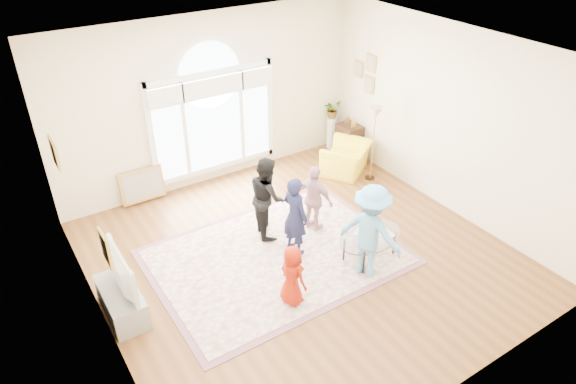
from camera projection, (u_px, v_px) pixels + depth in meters
ground at (302, 256)px, 8.11m from camera, size 6.00×6.00×0.00m
room_shell at (216, 106)px, 9.31m from camera, size 6.00×6.00×6.00m
area_rug at (277, 256)px, 8.08m from camera, size 3.60×2.60×0.02m
rug_border at (277, 257)px, 8.08m from camera, size 3.80×2.80×0.01m
tv_console at (122, 302)px, 6.94m from camera, size 0.45×1.00×0.42m
television at (116, 273)px, 6.68m from camera, size 0.17×1.02×0.59m
coffee_table at (370, 237)px, 7.86m from camera, size 1.21×0.87×0.54m
armchair at (346, 158)px, 10.26m from camera, size 1.25×1.21×0.62m
side_cabinet at (349, 140)px, 10.86m from camera, size 0.40×0.50×0.70m
floor_lamp at (375, 118)px, 9.53m from camera, size 0.32×0.32×1.51m
plant_pedestal at (331, 133)px, 11.19m from camera, size 0.20×0.20×0.70m
potted_plant at (332, 109)px, 10.90m from camera, size 0.40×0.36×0.40m
leaning_picture at (145, 201)px, 9.47m from camera, size 0.80×0.14×0.62m
child_red at (292, 275)px, 6.98m from camera, size 0.37×0.50×0.93m
child_navy at (295, 216)px, 7.86m from camera, size 0.40×0.53×1.32m
child_black at (267, 197)px, 8.27m from camera, size 0.69×0.79×1.39m
child_pink at (314, 199)px, 8.41m from camera, size 0.51×0.75×1.18m
child_blue at (370, 231)px, 7.37m from camera, size 0.89×1.10×1.49m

